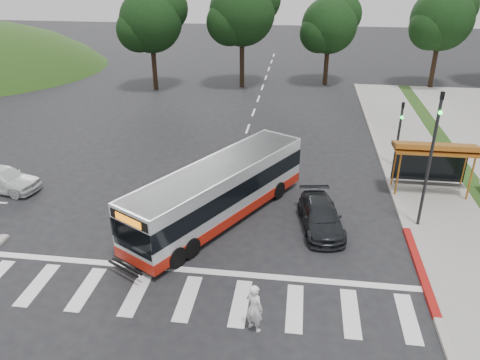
# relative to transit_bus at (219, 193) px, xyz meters

# --- Properties ---
(ground) EXTENTS (140.00, 140.00, 0.00)m
(ground) POSITION_rel_transit_bus_xyz_m (-0.19, -0.96, -1.40)
(ground) COLOR black
(ground) RESTS_ON ground
(sidewalk_east) EXTENTS (4.00, 40.00, 0.12)m
(sidewalk_east) POSITION_rel_transit_bus_xyz_m (10.81, 7.04, -1.34)
(sidewalk_east) COLOR gray
(sidewalk_east) RESTS_ON ground
(curb_east) EXTENTS (0.30, 40.00, 0.15)m
(curb_east) POSITION_rel_transit_bus_xyz_m (8.81, 7.04, -1.32)
(curb_east) COLOR #9E9991
(curb_east) RESTS_ON ground
(curb_east_red) EXTENTS (0.32, 6.00, 0.15)m
(curb_east_red) POSITION_rel_transit_bus_xyz_m (8.81, -2.96, -1.32)
(curb_east_red) COLOR maroon
(curb_east_red) RESTS_ON ground
(crosswalk_ladder) EXTENTS (18.00, 2.60, 0.01)m
(crosswalk_ladder) POSITION_rel_transit_bus_xyz_m (-0.19, -5.96, -1.39)
(crosswalk_ladder) COLOR silver
(crosswalk_ladder) RESTS_ON ground
(bus_shelter) EXTENTS (4.20, 1.60, 2.86)m
(bus_shelter) POSITION_rel_transit_bus_xyz_m (10.61, 4.14, 0.95)
(bus_shelter) COLOR #A85F1C
(bus_shelter) RESTS_ON sidewalk_east
(traffic_signal_ne_tall) EXTENTS (0.18, 0.37, 6.50)m
(traffic_signal_ne_tall) POSITION_rel_transit_bus_xyz_m (9.41, 0.53, 2.48)
(traffic_signal_ne_tall) COLOR black
(traffic_signal_ne_tall) RESTS_ON ground
(traffic_signal_ne_short) EXTENTS (0.18, 0.37, 4.00)m
(traffic_signal_ne_short) POSITION_rel_transit_bus_xyz_m (9.41, 7.53, 1.08)
(traffic_signal_ne_short) COLOR black
(traffic_signal_ne_short) RESTS_ON ground
(tree_ne_a) EXTENTS (6.16, 5.74, 9.30)m
(tree_ne_a) POSITION_rel_transit_bus_xyz_m (15.89, 27.10, 5.00)
(tree_ne_a) COLOR black
(tree_ne_a) RESTS_ON parking_lot
(tree_north_a) EXTENTS (6.60, 6.15, 10.17)m
(tree_north_a) POSITION_rel_transit_bus_xyz_m (-2.11, 25.10, 5.53)
(tree_north_a) COLOR black
(tree_north_a) RESTS_ON ground
(tree_north_b) EXTENTS (5.72, 5.33, 8.43)m
(tree_north_b) POSITION_rel_transit_bus_xyz_m (5.88, 27.10, 4.26)
(tree_north_b) COLOR black
(tree_north_b) RESTS_ON ground
(tree_north_c) EXTENTS (6.16, 5.74, 9.30)m
(tree_north_c) POSITION_rel_transit_bus_xyz_m (-10.11, 23.10, 4.90)
(tree_north_c) COLOR black
(tree_north_c) RESTS_ON ground
(transit_bus) EXTENTS (7.40, 10.55, 2.79)m
(transit_bus) POSITION_rel_transit_bus_xyz_m (0.00, 0.00, 0.00)
(transit_bus) COLOR silver
(transit_bus) RESTS_ON ground
(pedestrian) EXTENTS (0.81, 0.73, 1.85)m
(pedestrian) POSITION_rel_transit_bus_xyz_m (2.45, -7.21, -0.47)
(pedestrian) COLOR white
(pedestrian) RESTS_ON ground
(dark_sedan) EXTENTS (2.40, 4.50, 1.24)m
(dark_sedan) POSITION_rel_transit_bus_xyz_m (4.83, -0.23, -0.78)
(dark_sedan) COLOR black
(dark_sedan) RESTS_ON ground
(west_car_white) EXTENTS (4.37, 2.32, 1.41)m
(west_car_white) POSITION_rel_transit_bus_xyz_m (-12.17, 1.42, -0.69)
(west_car_white) COLOR silver
(west_car_white) RESTS_ON ground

